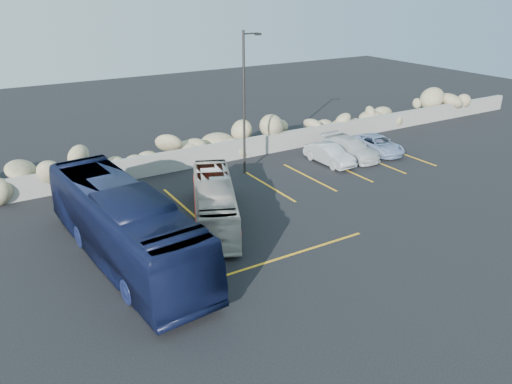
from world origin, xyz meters
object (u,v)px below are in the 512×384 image
vintage_bus (214,202)px  tour_coach (124,225)px  lamppost (245,100)px  car_b (329,154)px  car_c (351,148)px  car_d (378,144)px

vintage_bus → tour_coach: size_ratio=0.67×
lamppost → car_b: lamppost is taller
tour_coach → car_b: (14.26, 4.90, -0.92)m
lamppost → car_c: lamppost is taller
car_d → car_c: bearing=-177.8°
vintage_bus → car_c: size_ratio=1.72×
tour_coach → car_d: 19.05m
vintage_bus → car_b: (9.74, 3.74, -0.42)m
car_b → car_d: size_ratio=0.92×
vintage_bus → car_b: bearing=44.6°
vintage_bus → car_d: vintage_bus is taller
lamppost → tour_coach: bearing=-145.7°
tour_coach → car_d: size_ratio=2.76×
lamppost → vintage_bus: lamppost is taller
tour_coach → car_b: tour_coach is taller
car_b → car_c: size_ratio=0.86×
vintage_bus → car_c: 12.31m
vintage_bus → car_d: bearing=39.1°
vintage_bus → car_b: 10.44m
vintage_bus → tour_coach: 4.69m
car_c → car_d: (2.19, -0.14, -0.07)m
vintage_bus → car_c: (11.65, 3.96, -0.40)m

